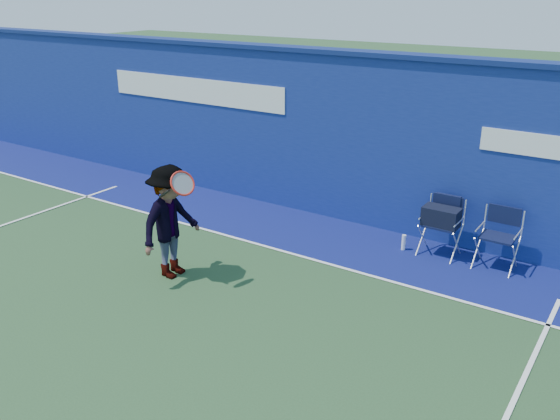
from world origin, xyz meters
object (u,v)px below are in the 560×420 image
Objects in this scene: directors_chair_left at (440,231)px; tennis_player at (171,222)px; directors_chair_right at (496,250)px; water_bottle at (404,242)px.

directors_chair_left is 0.56× the size of tennis_player.
directors_chair_left is at bearing -178.53° from directors_chair_right.
water_bottle is at bearing -172.98° from directors_chair_right.
water_bottle is (-0.55, -0.15, -0.28)m from directors_chair_left.
directors_chair_left reaches higher than directors_chair_right.
directors_chair_right is 1.46m from water_bottle.
tennis_player is (-3.09, -2.93, 0.45)m from directors_chair_left.
directors_chair_left is 0.63m from water_bottle.
directors_chair_right is 3.51× the size of water_bottle.
directors_chair_right is at bearing 1.47° from directors_chair_left.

